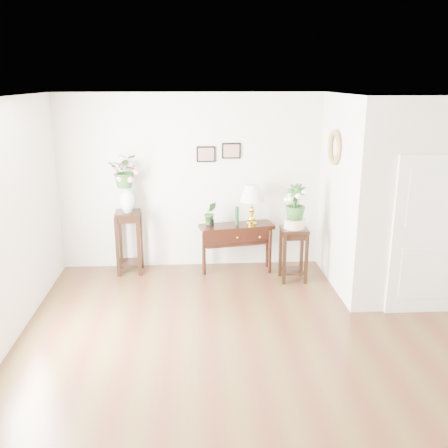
{
  "coord_description": "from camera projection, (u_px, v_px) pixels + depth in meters",
  "views": [
    {
      "loc": [
        -0.87,
        -5.13,
        2.98
      ],
      "look_at": [
        -0.46,
        1.3,
        1.11
      ],
      "focal_mm": 40.0,
      "sensor_mm": 36.0,
      "label": 1
    }
  ],
  "objects": [
    {
      "name": "art_print_left",
      "position": [
        206.0,
        154.0,
        7.86
      ],
      "size": [
        0.3,
        0.02,
        0.25
      ],
      "primitive_type": "cube",
      "color": "black",
      "rests_on": "wall_back"
    },
    {
      "name": "partition",
      "position": [
        397.0,
        193.0,
        7.24
      ],
      "size": [
        1.8,
        1.95,
        2.8
      ],
      "primitive_type": "cube",
      "color": "silver",
      "rests_on": "floor"
    },
    {
      "name": "wall_back",
      "position": [
        247.0,
        181.0,
        8.04
      ],
      "size": [
        6.0,
        0.02,
        2.8
      ],
      "primitive_type": "cube",
      "color": "silver",
      "rests_on": "ground"
    },
    {
      "name": "potted_plant",
      "position": [
        210.0,
        214.0,
        7.8
      ],
      "size": [
        0.22,
        0.19,
        0.36
      ],
      "primitive_type": "imported",
      "rotation": [
        0.0,
        0.0,
        0.19
      ],
      "color": "#23511F",
      "rests_on": "console_table"
    },
    {
      "name": "ceramic_bowl",
      "position": [
        294.0,
        223.0,
        7.48
      ],
      "size": [
        0.33,
        0.33,
        0.14
      ],
      "primitive_type": "cylinder",
      "rotation": [
        0.0,
        0.0,
        0.04
      ],
      "color": "beige",
      "rests_on": "plant_stand_b"
    },
    {
      "name": "ceiling",
      "position": [
        278.0,
        98.0,
        5.02
      ],
      "size": [
        6.0,
        5.5,
        0.02
      ],
      "primitive_type": "cube",
      "color": "white",
      "rests_on": "ground"
    },
    {
      "name": "porcelain_vase",
      "position": [
        127.0,
        198.0,
        7.7
      ],
      "size": [
        0.28,
        0.28,
        0.43
      ],
      "primitive_type": null,
      "rotation": [
        0.0,
        0.0,
        0.12
      ],
      "color": "silver",
      "rests_on": "plant_stand_a"
    },
    {
      "name": "narcissus",
      "position": [
        295.0,
        203.0,
        7.39
      ],
      "size": [
        0.39,
        0.39,
        0.54
      ],
      "primitive_type": "imported",
      "rotation": [
        0.0,
        0.0,
        -0.36
      ],
      "color": "#23511F",
      "rests_on": "ceramic_bowl"
    },
    {
      "name": "art_print_right",
      "position": [
        231.0,
        151.0,
        7.87
      ],
      "size": [
        0.3,
        0.02,
        0.25
      ],
      "primitive_type": "cube",
      "color": "black",
      "rests_on": "wall_back"
    },
    {
      "name": "green_vase",
      "position": [
        237.0,
        214.0,
        7.83
      ],
      "size": [
        0.07,
        0.07,
        0.3
      ],
      "primitive_type": "cylinder",
      "rotation": [
        0.0,
        0.0,
        -0.22
      ],
      "color": "#134128",
      "rests_on": "console_table"
    },
    {
      "name": "wall_ornament",
      "position": [
        334.0,
        147.0,
        7.12
      ],
      "size": [
        0.07,
        0.51,
        0.51
      ],
      "primitive_type": "torus",
      "rotation": [
        0.0,
        1.57,
        0.0
      ],
      "color": "tan",
      "rests_on": "partition"
    },
    {
      "name": "console_table",
      "position": [
        236.0,
        248.0,
        7.98
      ],
      "size": [
        1.21,
        0.59,
        0.78
      ],
      "primitive_type": "cube",
      "rotation": [
        0.0,
        0.0,
        0.18
      ],
      "color": "black",
      "rests_on": "floor"
    },
    {
      "name": "door",
      "position": [
        426.0,
        237.0,
        6.38
      ],
      "size": [
        0.9,
        0.05,
        2.1
      ],
      "primitive_type": "cube",
      "color": "white",
      "rests_on": "floor"
    },
    {
      "name": "plant_stand_a",
      "position": [
        129.0,
        242.0,
        7.9
      ],
      "size": [
        0.41,
        0.41,
        1.0
      ],
      "primitive_type": "cube",
      "rotation": [
        0.0,
        0.0,
        0.07
      ],
      "color": "black",
      "rests_on": "floor"
    },
    {
      "name": "wall_front",
      "position": [
        353.0,
        376.0,
        2.77
      ],
      "size": [
        6.0,
        0.02,
        2.8
      ],
      "primitive_type": "cube",
      "color": "silver",
      "rests_on": "ground"
    },
    {
      "name": "lily_arrangement",
      "position": [
        125.0,
        169.0,
        7.58
      ],
      "size": [
        0.51,
        0.46,
        0.53
      ],
      "primitive_type": "imported",
      "rotation": [
        0.0,
        0.0,
        -0.09
      ],
      "color": "#23511F",
      "rests_on": "porcelain_vase"
    },
    {
      "name": "floor",
      "position": [
        270.0,
        346.0,
        5.8
      ],
      "size": [
        6.0,
        5.5,
        0.02
      ],
      "primitive_type": "cube",
      "color": "#503B1D",
      "rests_on": "ground"
    },
    {
      "name": "plant_stand_b",
      "position": [
        293.0,
        254.0,
        7.62
      ],
      "size": [
        0.39,
        0.39,
        0.83
      ],
      "primitive_type": "cube",
      "rotation": [
        0.0,
        0.0,
        0.0
      ],
      "color": "black",
      "rests_on": "floor"
    },
    {
      "name": "table_lamp",
      "position": [
        252.0,
        203.0,
        7.79
      ],
      "size": [
        0.44,
        0.44,
        0.65
      ],
      "primitive_type": "cube",
      "rotation": [
        0.0,
        0.0,
        0.22
      ],
      "color": "gold",
      "rests_on": "console_table"
    }
  ]
}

